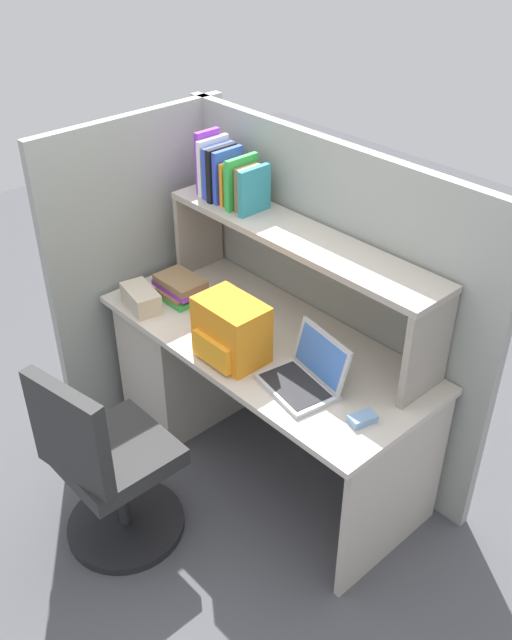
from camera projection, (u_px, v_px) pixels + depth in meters
The scene contains 13 objects.
ground_plane at pixel (263, 457), 3.54m from camera, with size 8.00×8.00×0.00m, color #4C4C51.
desk at pixel (211, 358), 3.55m from camera, with size 1.60×0.70×0.73m.
cubicle_partition_rear at pixel (323, 299), 3.32m from camera, with size 1.84×0.05×1.55m, color #939991.
cubicle_partition_left at pixel (144, 264), 3.60m from camera, with size 0.05×1.06×1.55m, color #939991.
overhead_hutch at pixel (299, 254), 3.05m from camera, with size 1.44×0.28×0.45m.
reference_books_on_shelf at pixel (229, 176), 3.21m from camera, with size 0.35×0.19×0.30m.
laptop at pixel (306, 375), 2.83m from camera, with size 0.35×0.31×0.22m.
backpack at pixel (231, 331), 2.95m from camera, with size 0.30×0.23×0.27m.
computer_mouse at pixel (363, 419), 2.66m from camera, with size 0.06×0.10×0.03m, color #7299C6.
paper_cup at pixel (226, 313), 3.22m from camera, with size 0.08×0.08×0.10m, color white.
tissue_box at pixel (141, 298), 3.32m from camera, with size 0.22×0.12×0.10m, color #BFB299.
desk_book_stack at pixel (180, 288), 3.39m from camera, with size 0.25×0.18×0.11m.
office_chair at pixel (107, 472), 2.92m from camera, with size 0.52×0.52×0.93m.
Camera 1 is at (1.87, -1.76, 2.53)m, focal length 39.57 mm.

